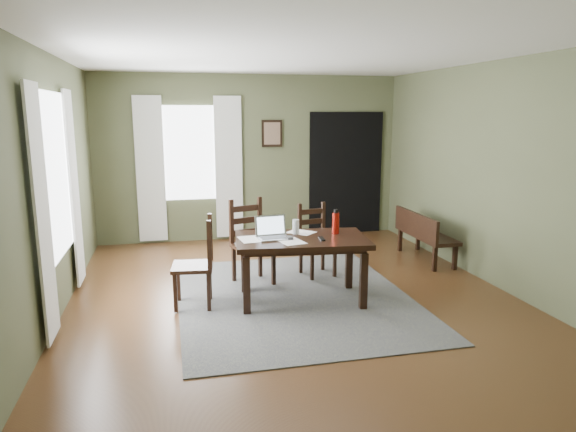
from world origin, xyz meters
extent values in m
cube|color=#492C16|center=(0.00, 0.00, -0.01)|extent=(5.00, 6.00, 0.01)
cube|color=#505638|center=(0.00, 3.00, 1.35)|extent=(5.00, 0.02, 2.70)
cube|color=#505638|center=(0.00, -3.00, 1.35)|extent=(5.00, 0.02, 2.70)
cube|color=#505638|center=(-2.50, 0.00, 1.35)|extent=(0.02, 6.00, 2.70)
cube|color=#505638|center=(2.50, 0.00, 1.35)|extent=(0.02, 6.00, 2.70)
cube|color=white|center=(0.00, 0.00, 2.70)|extent=(5.00, 6.00, 0.02)
cube|color=#494949|center=(0.00, 0.00, 0.01)|extent=(2.60, 3.20, 0.01)
cube|color=black|center=(0.06, -0.10, 0.70)|extent=(1.53, 1.02, 0.06)
cube|color=black|center=(0.06, -0.10, 0.65)|extent=(1.36, 0.85, 0.05)
cube|color=black|center=(-0.60, -0.36, 0.32)|extent=(0.09, 0.09, 0.62)
cube|color=black|center=(-0.52, 0.31, 0.32)|extent=(0.09, 0.09, 0.62)
cube|color=black|center=(0.64, -0.50, 0.32)|extent=(0.09, 0.09, 0.62)
cube|color=black|center=(0.72, 0.17, 0.32)|extent=(0.09, 0.09, 0.62)
cube|color=black|center=(-1.13, 0.00, 0.45)|extent=(0.48, 0.48, 0.04)
cube|color=black|center=(-1.29, 0.19, 0.22)|extent=(0.05, 0.05, 0.42)
cube|color=black|center=(-0.94, 0.15, 0.22)|extent=(0.05, 0.05, 0.42)
cube|color=black|center=(-1.33, -0.16, 0.22)|extent=(0.05, 0.05, 0.42)
cube|color=black|center=(-0.98, -0.20, 0.22)|extent=(0.05, 0.05, 0.42)
cube|color=black|center=(-0.92, 0.16, 0.73)|extent=(0.05, 0.05, 0.53)
cube|color=black|center=(-0.96, -0.21, 0.73)|extent=(0.05, 0.05, 0.53)
cube|color=black|center=(-0.94, -0.03, 0.59)|extent=(0.06, 0.32, 0.07)
cube|color=black|center=(-0.94, -0.03, 0.73)|extent=(0.06, 0.32, 0.07)
cube|color=black|center=(-0.94, -0.03, 0.87)|extent=(0.06, 0.32, 0.07)
cube|color=black|center=(-0.37, 0.60, 0.48)|extent=(0.56, 0.56, 0.04)
cube|color=black|center=(-0.49, 0.38, 0.23)|extent=(0.05, 0.05, 0.44)
cube|color=black|center=(-0.60, 0.73, 0.23)|extent=(0.05, 0.05, 0.44)
cube|color=black|center=(-0.14, 0.48, 0.23)|extent=(0.05, 0.05, 0.44)
cube|color=black|center=(-0.24, 0.83, 0.23)|extent=(0.05, 0.05, 0.44)
cube|color=black|center=(-0.61, 0.75, 0.77)|extent=(0.06, 0.06, 0.56)
cube|color=black|center=(-0.24, 0.86, 0.77)|extent=(0.06, 0.06, 0.56)
cube|color=black|center=(-0.43, 0.80, 0.62)|extent=(0.33, 0.12, 0.08)
cube|color=black|center=(-0.43, 0.80, 0.77)|extent=(0.33, 0.12, 0.08)
cube|color=black|center=(-0.43, 0.80, 0.92)|extent=(0.33, 0.12, 0.08)
cube|color=black|center=(0.50, 0.73, 0.43)|extent=(0.47, 0.47, 0.04)
cube|color=black|center=(0.37, 0.54, 0.21)|extent=(0.05, 0.05, 0.39)
cube|color=black|center=(0.30, 0.86, 0.21)|extent=(0.05, 0.05, 0.39)
cube|color=black|center=(0.69, 0.60, 0.21)|extent=(0.05, 0.05, 0.39)
cube|color=black|center=(0.62, 0.92, 0.21)|extent=(0.05, 0.05, 0.39)
cube|color=black|center=(0.29, 0.88, 0.68)|extent=(0.05, 0.05, 0.50)
cube|color=black|center=(0.63, 0.94, 0.68)|extent=(0.05, 0.05, 0.50)
cube|color=black|center=(0.46, 0.91, 0.55)|extent=(0.30, 0.08, 0.07)
cube|color=black|center=(0.46, 0.91, 0.68)|extent=(0.30, 0.08, 0.07)
cube|color=black|center=(0.46, 0.91, 0.82)|extent=(0.30, 0.08, 0.07)
cube|color=black|center=(2.22, 1.08, 0.37)|extent=(0.40, 1.23, 0.05)
cube|color=black|center=(2.37, 0.55, 0.17)|extent=(0.05, 0.05, 0.34)
cube|color=black|center=(2.07, 0.55, 0.17)|extent=(0.05, 0.05, 0.34)
cube|color=black|center=(2.37, 1.61, 0.17)|extent=(0.05, 0.05, 0.34)
cube|color=black|center=(2.07, 1.61, 0.17)|extent=(0.05, 0.05, 0.34)
cube|color=black|center=(2.04, 1.08, 0.55)|extent=(0.04, 1.23, 0.30)
cube|color=#B7B7BC|center=(-0.25, -0.09, 0.74)|extent=(0.37, 0.27, 0.02)
cube|color=#B7B7BC|center=(-0.26, 0.04, 0.86)|extent=(0.36, 0.09, 0.23)
cube|color=silver|center=(-0.26, 0.03, 0.86)|extent=(0.31, 0.07, 0.19)
cube|color=#3F3F42|center=(-0.25, -0.10, 0.75)|extent=(0.31, 0.17, 0.00)
cube|color=#3F3F42|center=(-0.09, -0.15, 0.75)|extent=(0.06, 0.10, 0.03)
cube|color=black|center=(0.25, -0.24, 0.74)|extent=(0.06, 0.17, 0.02)
cylinder|color=silver|center=(0.04, 0.08, 0.82)|extent=(0.08, 0.08, 0.17)
cylinder|color=#B0170D|center=(0.49, -0.01, 0.85)|extent=(0.08, 0.08, 0.24)
cylinder|color=black|center=(0.49, -0.01, 0.99)|extent=(0.05, 0.05, 0.04)
cube|color=white|center=(-0.49, -0.06, 0.73)|extent=(0.28, 0.35, 0.00)
cube|color=white|center=(0.12, 0.14, 0.73)|extent=(0.37, 0.37, 0.00)
cube|color=white|center=(-0.09, -0.25, 0.73)|extent=(0.30, 0.35, 0.00)
cube|color=white|center=(-2.47, 0.20, 1.45)|extent=(0.01, 1.30, 1.70)
cube|color=white|center=(-1.00, 2.97, 1.45)|extent=(1.00, 0.01, 1.50)
cube|color=silver|center=(-2.44, -0.62, 1.20)|extent=(0.03, 0.48, 2.30)
cube|color=silver|center=(-2.44, 1.02, 1.20)|extent=(0.03, 0.48, 2.30)
cube|color=silver|center=(-1.62, 2.94, 1.20)|extent=(0.44, 0.03, 2.30)
cube|color=silver|center=(-0.38, 2.94, 1.20)|extent=(0.44, 0.03, 2.30)
cube|color=black|center=(0.35, 2.97, 1.75)|extent=(0.34, 0.03, 0.44)
cube|color=brown|center=(0.35, 2.96, 1.75)|extent=(0.27, 0.01, 0.36)
cube|color=black|center=(1.65, 2.97, 1.05)|extent=(1.30, 0.03, 2.10)
camera|label=1|loc=(-1.34, -5.42, 2.09)|focal=32.00mm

